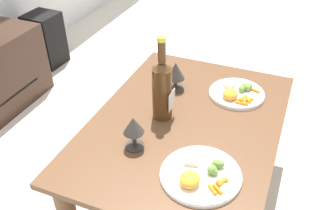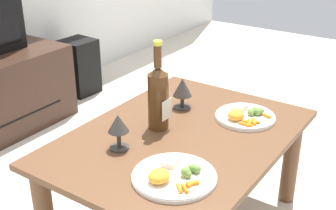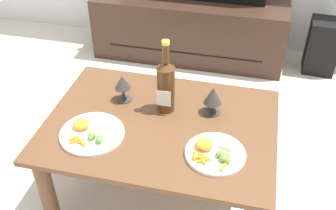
# 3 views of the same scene
# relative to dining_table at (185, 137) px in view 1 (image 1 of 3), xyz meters

# --- Properties ---
(ground_plane) EXTENTS (6.40, 6.40, 0.00)m
(ground_plane) POSITION_rel_dining_table_xyz_m (0.00, 0.00, -0.36)
(ground_plane) COLOR beige
(dining_table) EXTENTS (1.01, 0.73, 0.44)m
(dining_table) POSITION_rel_dining_table_xyz_m (0.00, 0.00, 0.00)
(dining_table) COLOR brown
(dining_table) RESTS_ON ground_plane
(floor_speaker) EXTENTS (0.22, 0.22, 0.38)m
(floor_speaker) POSITION_rel_dining_table_xyz_m (0.83, 1.37, -0.17)
(floor_speaker) COLOR black
(floor_speaker) RESTS_ON ground_plane
(wine_bottle) EXTENTS (0.08, 0.08, 0.35)m
(wine_bottle) POSITION_rel_dining_table_xyz_m (-0.00, 0.10, 0.22)
(wine_bottle) COLOR #4C2D14
(wine_bottle) RESTS_ON dining_table
(goblet_left) EXTENTS (0.08, 0.08, 0.13)m
(goblet_left) POSITION_rel_dining_table_xyz_m (-0.21, 0.12, 0.17)
(goblet_left) COLOR #38332D
(goblet_left) RESTS_ON dining_table
(goblet_right) EXTENTS (0.08, 0.08, 0.14)m
(goblet_right) POSITION_rel_dining_table_xyz_m (0.21, 0.12, 0.17)
(goblet_right) COLOR #38332D
(goblet_right) RESTS_ON dining_table
(dinner_plate_left) EXTENTS (0.27, 0.27, 0.05)m
(dinner_plate_left) POSITION_rel_dining_table_xyz_m (-0.26, -0.14, 0.09)
(dinner_plate_left) COLOR white
(dinner_plate_left) RESTS_ON dining_table
(dinner_plate_right) EXTENTS (0.24, 0.24, 0.05)m
(dinner_plate_right) POSITION_rel_dining_table_xyz_m (0.26, -0.14, 0.09)
(dinner_plate_right) COLOR white
(dinner_plate_right) RESTS_ON dining_table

